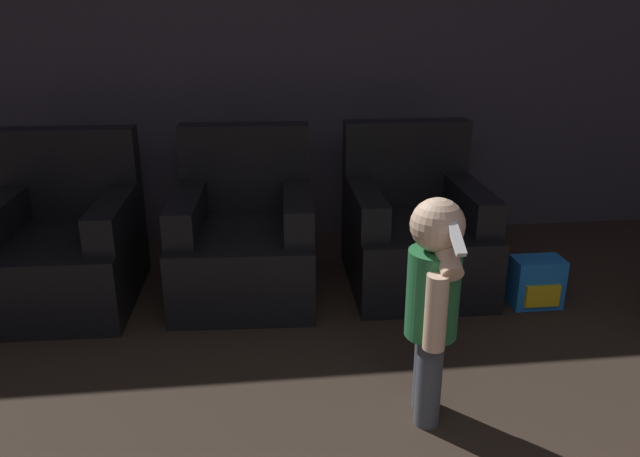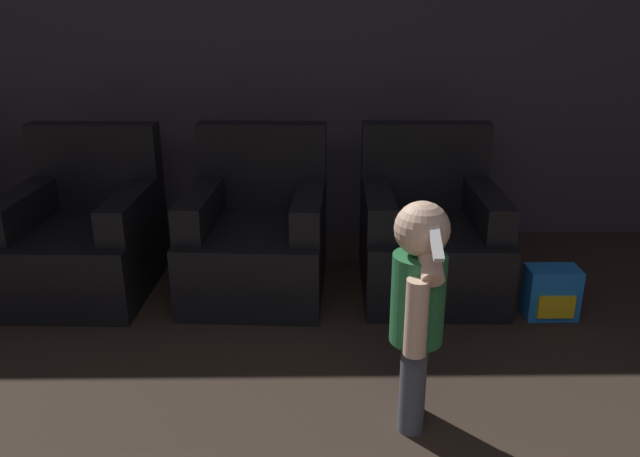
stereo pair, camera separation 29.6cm
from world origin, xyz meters
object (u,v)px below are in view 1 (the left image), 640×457
at_px(person_toddler, 433,294).
at_px(armchair_middle, 245,239).
at_px(armchair_right, 414,231).
at_px(toy_backpack, 536,283).
at_px(armchair_left, 64,246).

bearing_deg(person_toddler, armchair_middle, -140.09).
distance_m(armchair_right, person_toddler, 1.39).
bearing_deg(toy_backpack, armchair_right, 144.52).
bearing_deg(armchair_middle, armchair_left, -176.38).
height_order(armchair_left, toy_backpack, armchair_left).
distance_m(armchair_middle, person_toddler, 1.55).
distance_m(armchair_middle, armchair_right, 1.02).
height_order(armchair_middle, armchair_right, same).
bearing_deg(person_toddler, armchair_right, 179.04).
height_order(armchair_middle, toy_backpack, armchair_middle).
height_order(armchair_right, toy_backpack, armchair_right).
distance_m(armchair_left, armchair_middle, 1.03).
height_order(person_toddler, toy_backpack, person_toddler).
bearing_deg(armchair_left, person_toddler, -35.39).
xyz_separation_m(armchair_left, armchair_middle, (1.03, -0.00, 0.00)).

